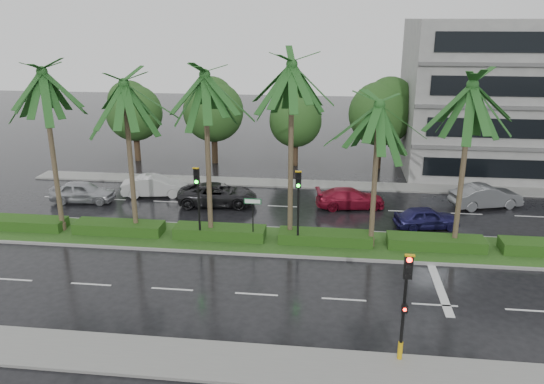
# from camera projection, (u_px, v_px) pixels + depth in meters

# --- Properties ---
(ground) EXTENTS (120.00, 120.00, 0.00)m
(ground) POSITION_uv_depth(u_px,v_px,m) (270.00, 249.00, 29.11)
(ground) COLOR black
(ground) RESTS_ON ground
(near_sidewalk) EXTENTS (40.00, 2.40, 0.12)m
(near_sidewalk) POSITION_uv_depth(u_px,v_px,m) (236.00, 363.00, 19.48)
(near_sidewalk) COLOR slate
(near_sidewalk) RESTS_ON ground
(far_sidewalk) EXTENTS (40.00, 2.00, 0.12)m
(far_sidewalk) POSITION_uv_depth(u_px,v_px,m) (289.00, 183.00, 40.40)
(far_sidewalk) COLOR slate
(far_sidewalk) RESTS_ON ground
(median) EXTENTS (36.00, 4.00, 0.15)m
(median) POSITION_uv_depth(u_px,v_px,m) (272.00, 241.00, 30.03)
(median) COLOR gray
(median) RESTS_ON ground
(hedge) EXTENTS (35.20, 1.40, 0.60)m
(hedge) POSITION_uv_depth(u_px,v_px,m) (272.00, 235.00, 29.91)
(hedge) COLOR #1B4012
(hedge) RESTS_ON median
(lane_markings) EXTENTS (34.00, 13.06, 0.01)m
(lane_markings) POSITION_uv_depth(u_px,v_px,m) (325.00, 255.00, 28.36)
(lane_markings) COLOR silver
(lane_markings) RESTS_ON ground
(palm_row) EXTENTS (26.30, 4.20, 10.50)m
(palm_row) POSITION_uv_depth(u_px,v_px,m) (248.00, 94.00, 27.59)
(palm_row) COLOR #493B2A
(palm_row) RESTS_ON median
(signal_near) EXTENTS (0.34, 0.45, 4.36)m
(signal_near) POSITION_uv_depth(u_px,v_px,m) (405.00, 303.00, 18.80)
(signal_near) COLOR black
(signal_near) RESTS_ON near_sidewalk
(signal_median_left) EXTENTS (0.34, 0.42, 4.36)m
(signal_median_left) POSITION_uv_depth(u_px,v_px,m) (198.00, 193.00, 28.90)
(signal_median_left) COLOR black
(signal_median_left) RESTS_ON median
(signal_median_right) EXTENTS (0.34, 0.42, 4.36)m
(signal_median_right) POSITION_uv_depth(u_px,v_px,m) (298.00, 197.00, 28.28)
(signal_median_right) COLOR black
(signal_median_right) RESTS_ON median
(street_sign) EXTENTS (0.95, 0.09, 2.60)m
(street_sign) POSITION_uv_depth(u_px,v_px,m) (253.00, 209.00, 29.01)
(street_sign) COLOR black
(street_sign) RESTS_ON median
(bg_trees) EXTENTS (32.82, 5.26, 7.59)m
(bg_trees) POSITION_uv_depth(u_px,v_px,m) (296.00, 112.00, 44.23)
(bg_trees) COLOR #332217
(bg_trees) RESTS_ON ground
(building) EXTENTS (16.00, 10.00, 12.00)m
(building) POSITION_uv_depth(u_px,v_px,m) (509.00, 98.00, 42.27)
(building) COLOR gray
(building) RESTS_ON ground
(car_silver) EXTENTS (2.02, 4.44, 1.48)m
(car_silver) POSITION_uv_depth(u_px,v_px,m) (83.00, 192.00, 36.35)
(car_silver) COLOR #A7A8AF
(car_silver) RESTS_ON ground
(car_white) EXTENTS (2.41, 4.75, 1.50)m
(car_white) POSITION_uv_depth(u_px,v_px,m) (155.00, 186.00, 37.56)
(car_white) COLOR #B5B5B5
(car_white) RESTS_ON ground
(car_darkgrey) EXTENTS (2.95, 5.50, 1.47)m
(car_darkgrey) POSITION_uv_depth(u_px,v_px,m) (218.00, 194.00, 35.81)
(car_darkgrey) COLOR black
(car_darkgrey) RESTS_ON ground
(car_red) EXTENTS (2.62, 4.82, 1.32)m
(car_red) POSITION_uv_depth(u_px,v_px,m) (350.00, 198.00, 35.30)
(car_red) COLOR maroon
(car_red) RESTS_ON ground
(car_blue) EXTENTS (2.34, 4.11, 1.32)m
(car_blue) POSITION_uv_depth(u_px,v_px,m) (427.00, 218.00, 31.87)
(car_blue) COLOR #1C1A4F
(car_blue) RESTS_ON ground
(car_grey) EXTENTS (2.98, 4.95, 1.54)m
(car_grey) POSITION_uv_depth(u_px,v_px,m) (486.00, 196.00, 35.34)
(car_grey) COLOR slate
(car_grey) RESTS_ON ground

